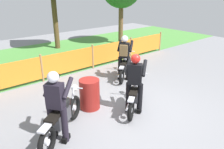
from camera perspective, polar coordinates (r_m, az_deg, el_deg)
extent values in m
cube|color=gray|center=(6.43, 5.04, -8.93)|extent=(24.00, 24.00, 0.02)
cube|color=#4C8C3D|center=(11.55, -18.11, 4.22)|extent=(24.00, 5.84, 0.01)
cylinder|color=#997547|center=(8.40, -17.96, 1.60)|extent=(0.08, 0.08, 1.05)
cylinder|color=#997547|center=(9.42, -5.09, 4.72)|extent=(0.08, 0.08, 1.05)
cylinder|color=#997547|center=(10.83, 4.94, 6.97)|extent=(0.08, 0.08, 1.05)
cylinder|color=#997547|center=(12.50, 12.53, 8.53)|extent=(0.08, 0.08, 1.05)
cube|color=orange|center=(8.08, -25.40, -0.12)|extent=(2.21, 0.02, 0.85)
cube|color=orange|center=(8.84, -11.17, 3.39)|extent=(2.21, 0.02, 0.85)
cube|color=orange|center=(10.08, 0.26, 6.06)|extent=(2.21, 0.02, 0.85)
cube|color=orange|center=(11.63, 9.00, 7.92)|extent=(2.21, 0.02, 0.85)
cylinder|color=brown|center=(12.93, -14.65, 13.08)|extent=(0.28, 0.28, 2.96)
cylinder|color=brown|center=(13.72, 2.33, 13.25)|extent=(0.28, 0.28, 2.51)
torus|color=black|center=(6.91, 6.88, -3.85)|extent=(0.55, 0.43, 0.60)
cylinder|color=silver|center=(6.91, 6.88, -3.85)|extent=(0.14, 0.12, 0.13)
torus|color=black|center=(5.76, 5.02, -9.31)|extent=(0.55, 0.43, 0.60)
cylinder|color=silver|center=(5.76, 5.02, -9.31)|extent=(0.14, 0.12, 0.13)
cube|color=#38383D|center=(6.21, 6.03, -5.16)|extent=(0.59, 0.51, 0.30)
ellipsoid|color=#B7B7C1|center=(6.31, 6.41, -2.64)|extent=(0.53, 0.47, 0.21)
cube|color=black|center=(5.92, 5.75, -4.62)|extent=(0.55, 0.47, 0.09)
cube|color=silver|center=(5.60, 5.13, -6.44)|extent=(0.36, 0.32, 0.04)
cylinder|color=silver|center=(6.74, 6.92, -1.97)|extent=(0.21, 0.17, 0.53)
sphere|color=white|center=(6.80, 7.17, 0.18)|extent=(0.24, 0.24, 0.17)
cylinder|color=silver|center=(6.59, 6.99, 0.44)|extent=(0.35, 0.47, 0.03)
cylinder|color=silver|center=(6.09, 4.31, -8.11)|extent=(0.46, 0.35, 0.07)
torus|color=black|center=(5.88, -9.89, -8.59)|extent=(0.59, 0.48, 0.65)
cylinder|color=silver|center=(5.88, -9.89, -8.59)|extent=(0.15, 0.13, 0.14)
torus|color=black|center=(4.84, -16.69, -16.67)|extent=(0.59, 0.48, 0.65)
cylinder|color=silver|center=(4.84, -16.69, -16.67)|extent=(0.15, 0.13, 0.14)
cube|color=#38383D|center=(5.20, -13.32, -10.88)|extent=(0.63, 0.56, 0.33)
ellipsoid|color=black|center=(5.27, -12.41, -7.52)|extent=(0.57, 0.51, 0.22)
cube|color=black|center=(4.91, -14.83, -10.48)|extent=(0.59, 0.52, 0.10)
cube|color=silver|center=(4.63, -17.17, -13.20)|extent=(0.39, 0.35, 0.04)
cylinder|color=silver|center=(5.69, -10.32, -6.31)|extent=(0.22, 0.19, 0.58)
sphere|color=white|center=(5.72, -9.83, -3.51)|extent=(0.26, 0.26, 0.18)
cylinder|color=silver|center=(5.51, -10.72, -3.32)|extent=(0.39, 0.51, 0.03)
cylinder|color=silver|center=(5.18, -16.06, -14.64)|extent=(0.49, 0.39, 0.07)
torus|color=black|center=(9.10, 4.14, 2.69)|extent=(0.55, 0.45, 0.61)
cylinder|color=silver|center=(9.10, 4.14, 2.69)|extent=(0.14, 0.13, 0.13)
torus|color=black|center=(7.87, 2.55, -0.39)|extent=(0.55, 0.45, 0.61)
cylinder|color=silver|center=(7.87, 2.55, -0.39)|extent=(0.14, 0.13, 0.13)
cube|color=#38383D|center=(8.38, 3.37, 2.25)|extent=(0.60, 0.53, 0.31)
ellipsoid|color=#B7B7C1|center=(8.52, 3.66, 4.06)|extent=(0.53, 0.48, 0.21)
cube|color=black|center=(8.10, 3.10, 2.92)|extent=(0.55, 0.49, 0.10)
cube|color=silver|center=(7.75, 2.59, 1.90)|extent=(0.37, 0.33, 0.04)
cylinder|color=silver|center=(8.96, 4.13, 4.25)|extent=(0.21, 0.18, 0.54)
sphere|color=white|center=(9.04, 4.33, 5.85)|extent=(0.24, 0.24, 0.17)
cylinder|color=silver|center=(8.83, 4.15, 6.18)|extent=(0.37, 0.48, 0.03)
cylinder|color=silver|center=(8.22, 2.07, 0.15)|extent=(0.46, 0.37, 0.07)
cylinder|color=black|center=(6.12, 4.33, -5.90)|extent=(0.21, 0.21, 0.86)
cube|color=black|center=(6.30, 4.23, -8.88)|extent=(0.28, 0.24, 0.12)
cylinder|color=black|center=(6.08, 7.31, -6.22)|extent=(0.21, 0.21, 0.86)
cube|color=black|center=(6.26, 7.15, -9.21)|extent=(0.28, 0.24, 0.12)
cube|color=black|center=(5.81, 6.08, 0.16)|extent=(0.41, 0.43, 0.56)
cylinder|color=black|center=(5.96, 4.30, 2.07)|extent=(0.45, 0.36, 0.38)
cylinder|color=black|center=(5.91, 8.50, 1.69)|extent=(0.45, 0.36, 0.38)
sphere|color=red|center=(5.66, 6.25, 4.16)|extent=(0.35, 0.35, 0.25)
cube|color=black|center=(5.76, 6.40, 4.45)|extent=(0.13, 0.16, 0.08)
cylinder|color=black|center=(5.20, -15.61, -12.16)|extent=(0.21, 0.21, 0.86)
cube|color=black|center=(5.41, -15.21, -15.42)|extent=(0.27, 0.24, 0.12)
cylinder|color=black|center=(5.07, -12.35, -12.80)|extent=(0.21, 0.21, 0.86)
cube|color=black|center=(5.28, -12.02, -16.12)|extent=(0.27, 0.24, 0.12)
cube|color=black|center=(4.78, -14.77, -5.40)|extent=(0.41, 0.43, 0.56)
cylinder|color=black|center=(4.97, -16.20, -2.90)|extent=(0.45, 0.37, 0.38)
cylinder|color=black|center=(4.78, -11.58, -3.47)|extent=(0.45, 0.37, 0.38)
sphere|color=silver|center=(4.61, -15.26, -0.68)|extent=(0.35, 0.35, 0.25)
cube|color=black|center=(4.69, -14.70, -0.23)|extent=(0.13, 0.16, 0.08)
cylinder|color=black|center=(8.29, 2.10, 1.71)|extent=(0.21, 0.21, 0.86)
cube|color=black|center=(8.42, 2.07, -0.65)|extent=(0.27, 0.24, 0.12)
cylinder|color=black|center=(8.24, 4.29, 1.53)|extent=(0.21, 0.21, 0.86)
cube|color=black|center=(8.37, 4.22, -0.84)|extent=(0.27, 0.24, 0.12)
cube|color=black|center=(8.05, 3.30, 6.38)|extent=(0.41, 0.43, 0.56)
cylinder|color=black|center=(8.22, 2.02, 7.63)|extent=(0.45, 0.37, 0.38)
cylinder|color=black|center=(8.15, 5.08, 7.43)|extent=(0.45, 0.37, 0.38)
sphere|color=silver|center=(7.94, 3.36, 9.34)|extent=(0.35, 0.35, 0.25)
cube|color=black|center=(8.04, 3.49, 9.48)|extent=(0.13, 0.16, 0.08)
cube|color=brown|center=(7.87, 3.08, 6.34)|extent=(0.30, 0.32, 0.40)
cylinder|color=maroon|center=(6.27, -5.91, -5.14)|extent=(0.58, 0.58, 0.88)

